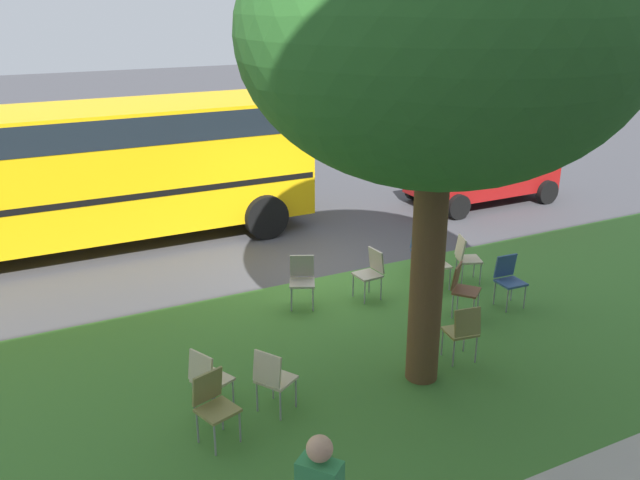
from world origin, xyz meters
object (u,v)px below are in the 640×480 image
Objects in this scene: chair_4 at (423,246)px; chair_10 at (208,377)px; chair_1 at (508,277)px; street_tree at (441,36)px; chair_9 at (435,260)px; chair_5 at (214,402)px; chair_8 at (466,256)px; chair_6 at (302,277)px; chair_0 at (462,286)px; school_bus at (55,167)px; parked_car at (484,170)px; chair_3 at (273,376)px; chair_7 at (371,270)px; chair_2 at (463,329)px.

chair_4 is 1.00× the size of chair_10.
street_tree is at bearing 25.55° from chair_1.
chair_4 is 1.00× the size of chair_9.
street_tree is 5.00m from chair_5.
chair_5 is at bearing 13.09° from chair_1.
chair_8 is (-5.59, -2.42, 0.00)m from chair_5.
chair_9 is 5.24m from chair_10.
chair_1 is 1.93m from chair_4.
chair_0 is at bearing 145.03° from chair_6.
school_bus reaches higher than chair_1.
parked_car is 10.09m from school_bus.
chair_1 is at bearing -154.45° from street_tree.
chair_0 is 0.24× the size of parked_car.
parked_car is at bearing -144.00° from chair_3.
chair_0 is 2.65m from chair_6.
chair_3 is 3.15m from chair_6.
chair_1 is 8.98m from school_bus.
chair_1 and chair_4 have the same top height.
chair_6 is at bearing 6.82° from chair_4.
chair_4 and chair_8 have the same top height.
chair_0 and chair_4 have the same top height.
street_tree reaches higher than chair_4.
parked_car reaches higher than chair_7.
chair_0 and chair_1 have the same top height.
chair_9 is at bearing 72.76° from chair_4.
chair_9 is at bearing 171.38° from chair_6.
chair_2 is at bearing 52.11° from chair_0.
school_bus is (3.23, -4.67, 1.24)m from chair_6.
chair_5 is 7.68m from school_bus.
chair_4 is 1.00× the size of chair_6.
chair_2 and chair_5 have the same top height.
chair_8 is at bearing 116.99° from chair_4.
chair_0 is at bearing 75.31° from chair_9.
school_bus is (0.84, -6.98, 1.24)m from chair_10.
chair_4 is 5.13m from parked_car.
chair_7 is at bearing -5.10° from chair_9.
chair_1 and chair_5 have the same top height.
chair_6 is at bearing -34.97° from chair_0.
chair_9 is 0.08× the size of school_bus.
parked_car is 0.36× the size of school_bus.
chair_6 is 1.00× the size of chair_7.
chair_10 is at bearing -101.27° from chair_5.
chair_3 and chair_9 have the same top height.
chair_4 and chair_5 have the same top height.
chair_1 is at bearing 135.48° from school_bus.
chair_6 is (1.23, -2.73, 0.00)m from chair_2.
chair_4 and chair_9 have the same top height.
street_tree reaches higher than chair_6.
parked_car is at bearing -145.65° from chair_5.
chair_9 is at bearing 174.90° from chair_7.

